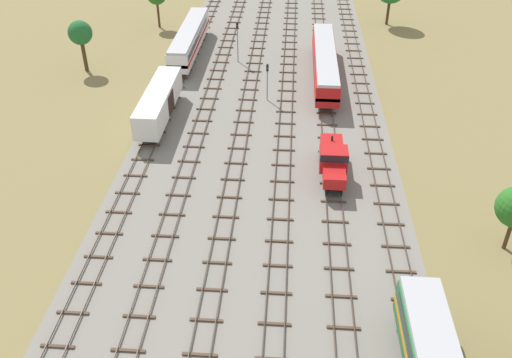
{
  "coord_description": "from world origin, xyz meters",
  "views": [
    {
      "loc": [
        2.97,
        -0.58,
        30.39
      ],
      "look_at": [
        0.0,
        41.65,
        1.5
      ],
      "focal_mm": 37.97,
      "sensor_mm": 36.0,
      "label": 1
    }
  ],
  "objects_px": {
    "passenger_coach_centre_right_midfar": "(325,61)",
    "diesel_railcar_far_left_far": "(190,38)",
    "shunter_loco_centre_right_near": "(333,159)",
    "signal_post_nearest": "(267,77)",
    "signal_post_near": "(238,37)",
    "freight_boxcar_far_left_mid": "(159,101)"
  },
  "relations": [
    {
      "from": "shunter_loco_centre_right_near",
      "to": "signal_post_nearest",
      "type": "bearing_deg",
      "value": 113.69
    },
    {
      "from": "passenger_coach_centre_right_midfar",
      "to": "diesel_railcar_far_left_far",
      "type": "relative_size",
      "value": 1.07
    },
    {
      "from": "freight_boxcar_far_left_mid",
      "to": "diesel_railcar_far_left_far",
      "type": "height_order",
      "value": "diesel_railcar_far_left_far"
    },
    {
      "from": "freight_boxcar_far_left_mid",
      "to": "signal_post_near",
      "type": "distance_m",
      "value": 20.01
    },
    {
      "from": "passenger_coach_centre_right_midfar",
      "to": "signal_post_near",
      "type": "xyz_separation_m",
      "value": [
        -12.28,
        5.34,
        1.12
      ]
    },
    {
      "from": "freight_boxcar_far_left_mid",
      "to": "signal_post_nearest",
      "type": "xyz_separation_m",
      "value": [
        12.28,
        6.25,
        0.68
      ]
    },
    {
      "from": "freight_boxcar_far_left_mid",
      "to": "diesel_railcar_far_left_far",
      "type": "distance_m",
      "value": 20.86
    },
    {
      "from": "diesel_railcar_far_left_far",
      "to": "signal_post_near",
      "type": "bearing_deg",
      "value": -17.35
    },
    {
      "from": "diesel_railcar_far_left_far",
      "to": "signal_post_nearest",
      "type": "bearing_deg",
      "value": -49.94
    },
    {
      "from": "freight_boxcar_far_left_mid",
      "to": "diesel_railcar_far_left_far",
      "type": "xyz_separation_m",
      "value": [
        -0.01,
        20.86,
        0.15
      ]
    },
    {
      "from": "passenger_coach_centre_right_midfar",
      "to": "signal_post_nearest",
      "type": "relative_size",
      "value": 4.5
    },
    {
      "from": "shunter_loco_centre_right_near",
      "to": "signal_post_nearest",
      "type": "height_order",
      "value": "signal_post_nearest"
    },
    {
      "from": "passenger_coach_centre_right_midfar",
      "to": "diesel_railcar_far_left_far",
      "type": "bearing_deg",
      "value": 158.74
    },
    {
      "from": "freight_boxcar_far_left_mid",
      "to": "diesel_railcar_far_left_far",
      "type": "relative_size",
      "value": 0.68
    },
    {
      "from": "passenger_coach_centre_right_midfar",
      "to": "signal_post_nearest",
      "type": "xyz_separation_m",
      "value": [
        -7.37,
        -6.96,
        0.52
      ]
    },
    {
      "from": "passenger_coach_centre_right_midfar",
      "to": "signal_post_near",
      "type": "height_order",
      "value": "signal_post_near"
    },
    {
      "from": "freight_boxcar_far_left_mid",
      "to": "passenger_coach_centre_right_midfar",
      "type": "distance_m",
      "value": 23.68
    },
    {
      "from": "shunter_loco_centre_right_near",
      "to": "signal_post_near",
      "type": "distance_m",
      "value": 31.63
    },
    {
      "from": "passenger_coach_centre_right_midfar",
      "to": "shunter_loco_centre_right_near",
      "type": "bearing_deg",
      "value": -90.0
    },
    {
      "from": "shunter_loco_centre_right_near",
      "to": "signal_post_near",
      "type": "xyz_separation_m",
      "value": [
        -12.28,
        29.1,
        1.73
      ]
    },
    {
      "from": "freight_boxcar_far_left_mid",
      "to": "passenger_coach_centre_right_midfar",
      "type": "bearing_deg",
      "value": 33.93
    },
    {
      "from": "shunter_loco_centre_right_near",
      "to": "signal_post_nearest",
      "type": "xyz_separation_m",
      "value": [
        -7.37,
        16.8,
        1.12
      ]
    }
  ]
}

